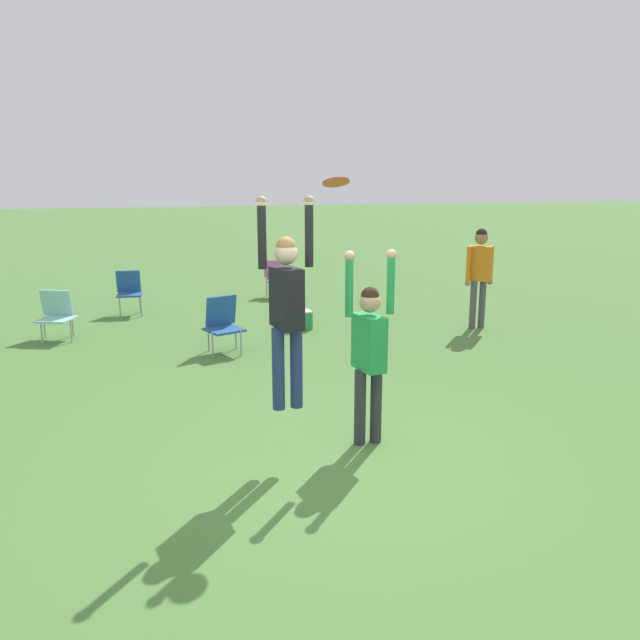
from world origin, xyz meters
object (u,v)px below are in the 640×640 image
Objects in this scene: person_spectator_far at (480,268)px; cooler_box at (297,320)px; person_jumping at (287,300)px; camping_chair_2 at (223,321)px; camping_chair_0 at (129,289)px; person_defending at (369,345)px; camping_chair_3 at (277,275)px; camping_chair_1 at (57,312)px; frisbee at (336,182)px.

cooler_box is at bearing -151.10° from person_spectator_far.
person_jumping is 4.28m from camping_chair_2.
camping_chair_0 is 6.93m from person_spectator_far.
person_defending is 3.95× the size of cooler_box.
cooler_box is (-0.46, -3.29, -0.33)m from camping_chair_3.
camping_chair_2 is (-0.84, 4.01, -0.57)m from person_defending.
person_defending is 5.26m from cooler_box.
person_spectator_far is at bearing -16.82° from cooler_box.
person_jumping is 6.45m from person_spectator_far.
person_defending is 2.27× the size of camping_chair_2.
camping_chair_0 is 1.74× the size of cooler_box.
camping_chair_0 reaches higher than camping_chair_3.
camping_chair_1 is 0.94× the size of camping_chair_2.
person_spectator_far is at bearing 135.11° from camping_chair_3.
camping_chair_1 is at bearing -52.72° from camping_chair_2.
frisbee is at bearing -101.73° from cooler_box.
camping_chair_2 is 0.48× the size of person_spectator_far.
camping_chair_0 reaches higher than camping_chair_1.
camping_chair_3 is at bearing 79.72° from frisbee.
person_defending reaches higher than camping_chair_3.
camping_chair_1 reaches higher than cooler_box.
frisbee is (0.55, 0.19, 1.07)m from person_jumping.
camping_chair_0 is 2.11m from camping_chair_1.
camping_chair_0 is at bearing 28.88° from camping_chair_3.
person_jumping is 1.05m from person_defending.
camping_chair_3 is at bearing -156.98° from camping_chair_0.
person_defending reaches higher than camping_chair_2.
person_defending is 8.53m from camping_chair_3.
camping_chair_2 is (1.34, -3.43, -0.02)m from camping_chair_0.
camping_chair_1 is 1.64× the size of cooler_box.
camping_chair_1 is (-3.08, 5.66, -2.21)m from frisbee.
person_defending is at bearing -90.00° from person_jumping.
person_defending is at bearing -11.09° from frisbee.
person_defending is 6.70m from camping_chair_1.
camping_chair_2 is (-0.50, 3.94, -2.17)m from frisbee.
cooler_box is at bearing 148.12° from camping_chair_0.
frisbee reaches higher than camping_chair_1.
cooler_box is (1.05, 5.07, -2.50)m from frisbee.
camping_chair_3 is at bearing 168.35° from person_spectator_far.
camping_chair_2 is at bearing 170.24° from camping_chair_1.
frisbee is at bearing -78.75° from person_jumping.
person_defending is at bearing 144.78° from camping_chair_1.
person_jumping is at bearing -90.00° from person_defending.
person_jumping is 7.63× the size of frisbee.
person_defending is at bearing 112.96° from camping_chair_0.
camping_chair_2 is 1.04× the size of camping_chair_3.
person_spectator_far is (2.72, -4.25, 0.62)m from camping_chair_3.
frisbee is 0.31× the size of camping_chair_3.
person_jumping reaches higher than camping_chair_2.
camping_chair_0 is 3.71m from cooler_box.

